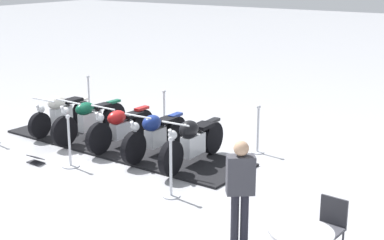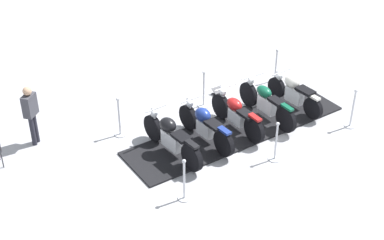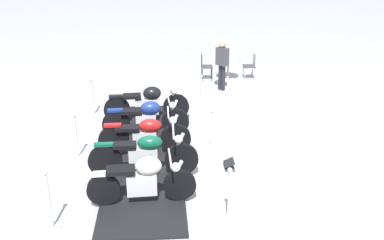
# 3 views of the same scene
# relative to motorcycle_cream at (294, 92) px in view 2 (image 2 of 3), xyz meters

# --- Properties ---
(ground_plane) EXTENTS (80.00, 80.00, 0.00)m
(ground_plane) POSITION_rel_motorcycle_cream_xyz_m (0.06, 1.99, -0.53)
(ground_plane) COLOR #B2B2B7
(display_platform) EXTENTS (1.87, 6.25, 0.05)m
(display_platform) POSITION_rel_motorcycle_cream_xyz_m (0.06, 1.99, -0.50)
(display_platform) COLOR black
(display_platform) RESTS_ON ground_plane
(motorcycle_cream) EXTENTS (2.01, 0.74, 0.91)m
(motorcycle_cream) POSITION_rel_motorcycle_cream_xyz_m (0.00, 0.00, 0.00)
(motorcycle_cream) COLOR black
(motorcycle_cream) RESTS_ON display_platform
(motorcycle_forest) EXTENTS (2.26, 0.79, 1.02)m
(motorcycle_forest) POSITION_rel_motorcycle_cream_xyz_m (0.05, 0.99, 0.00)
(motorcycle_forest) COLOR black
(motorcycle_forest) RESTS_ON display_platform
(motorcycle_maroon) EXTENTS (2.10, 0.69, 1.02)m
(motorcycle_maroon) POSITION_rel_motorcycle_cream_xyz_m (0.08, 1.99, -0.02)
(motorcycle_maroon) COLOR black
(motorcycle_maroon) RESTS_ON display_platform
(motorcycle_navy) EXTENTS (2.15, 0.67, 0.99)m
(motorcycle_navy) POSITION_rel_motorcycle_cream_xyz_m (0.13, 2.99, -0.00)
(motorcycle_navy) COLOR black
(motorcycle_navy) RESTS_ON display_platform
(motorcycle_black) EXTENTS (2.29, 0.62, 1.02)m
(motorcycle_black) POSITION_rel_motorcycle_cream_xyz_m (0.18, 3.98, 0.01)
(motorcycle_black) COLOR black
(motorcycle_black) RESTS_ON display_platform
(stanchion_left_mid) EXTENTS (0.32, 0.32, 1.07)m
(stanchion_left_mid) POSITION_rel_motorcycle_cream_xyz_m (-1.46, 2.06, -0.17)
(stanchion_left_mid) COLOR silver
(stanchion_left_mid) RESTS_ON ground_plane
(stanchion_right_front) EXTENTS (0.31, 0.31, 1.05)m
(stanchion_right_front) POSITION_rel_motorcycle_cream_xyz_m (1.46, -0.70, -0.17)
(stanchion_right_front) COLOR silver
(stanchion_right_front) RESTS_ON ground_plane
(stanchion_left_rear) EXTENTS (0.29, 0.29, 1.08)m
(stanchion_left_rear) POSITION_rel_motorcycle_cream_xyz_m (-1.34, 4.69, -0.15)
(stanchion_left_rear) COLOR silver
(stanchion_left_rear) RESTS_ON ground_plane
(stanchion_left_front) EXTENTS (0.29, 0.29, 1.13)m
(stanchion_left_front) POSITION_rel_motorcycle_cream_xyz_m (-1.58, -0.57, -0.12)
(stanchion_left_front) COLOR silver
(stanchion_left_front) RESTS_ON ground_plane
(stanchion_right_rear) EXTENTS (0.31, 0.31, 1.12)m
(stanchion_right_rear) POSITION_rel_motorcycle_cream_xyz_m (1.69, 4.55, -0.15)
(stanchion_right_rear) COLOR silver
(stanchion_right_rear) RESTS_ON ground_plane
(stanchion_right_mid) EXTENTS (0.36, 0.36, 1.10)m
(stanchion_right_mid) POSITION_rel_motorcycle_cream_xyz_m (1.58, 1.92, -0.20)
(stanchion_right_mid) COLOR silver
(stanchion_right_mid) RESTS_ON ground_plane
(info_placard) EXTENTS (0.23, 0.38, 0.18)m
(info_placard) POSITION_rel_motorcycle_cream_xyz_m (1.85, 1.18, -0.47)
(info_placard) COLOR #333338
(info_placard) RESTS_ON ground_plane
(bystander_person) EXTENTS (0.42, 0.45, 1.63)m
(bystander_person) POSITION_rel_motorcycle_cream_xyz_m (2.64, 6.46, 0.44)
(bystander_person) COLOR #23232D
(bystander_person) RESTS_ON ground_plane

